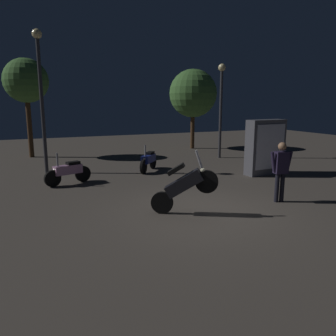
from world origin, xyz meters
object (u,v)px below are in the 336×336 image
object	(u,v)px
motorcycle_pink_parked_left	(68,172)
streetlamp_near	(221,98)
motorcycle_black_foreground	(184,186)
motorcycle_blue_parked_right	(148,160)
person_rider_beside	(281,167)
streetlamp_far	(41,85)
kiosk_billboard	(265,147)

from	to	relation	value
motorcycle_pink_parked_left	streetlamp_near	size ratio (longest dim) A/B	0.35
motorcycle_black_foreground	motorcycle_pink_parked_left	size ratio (longest dim) A/B	1.02
motorcycle_pink_parked_left	motorcycle_blue_parked_right	distance (m)	3.41
motorcycle_black_foreground	person_rider_beside	distance (m)	2.94
person_rider_beside	motorcycle_blue_parked_right	bearing A→B (deg)	30.76
motorcycle_blue_parked_right	streetlamp_far	world-z (taller)	streetlamp_far
motorcycle_pink_parked_left	streetlamp_near	distance (m)	8.47
person_rider_beside	kiosk_billboard	distance (m)	3.68
motorcycle_blue_parked_right	person_rider_beside	size ratio (longest dim) A/B	0.79
person_rider_beside	kiosk_billboard	world-z (taller)	kiosk_billboard
motorcycle_black_foreground	streetlamp_far	xyz separation A→B (m)	(-2.80, 6.60, 2.64)
motorcycle_blue_parked_right	person_rider_beside	bearing A→B (deg)	59.73
motorcycle_black_foreground	motorcycle_pink_parked_left	distance (m)	4.91
motorcycle_black_foreground	streetlamp_far	bearing A→B (deg)	144.89
person_rider_beside	streetlamp_far	world-z (taller)	streetlamp_far
motorcycle_pink_parked_left	motorcycle_blue_parked_right	world-z (taller)	same
motorcycle_black_foreground	motorcycle_blue_parked_right	distance (m)	5.46
motorcycle_pink_parked_left	streetlamp_far	xyz separation A→B (m)	(-0.57, 2.24, 2.94)
motorcycle_blue_parked_right	streetlamp_near	size ratio (longest dim) A/B	0.29
motorcycle_black_foreground	person_rider_beside	bearing A→B (deg)	30.30
motorcycle_black_foreground	streetlamp_far	size ratio (longest dim) A/B	0.30
motorcycle_blue_parked_right	kiosk_billboard	world-z (taller)	kiosk_billboard
streetlamp_far	kiosk_billboard	bearing A→B (deg)	-24.91
motorcycle_pink_parked_left	kiosk_billboard	world-z (taller)	kiosk_billboard
motorcycle_blue_parked_right	kiosk_billboard	size ratio (longest dim) A/B	0.63
motorcycle_blue_parked_right	person_rider_beside	world-z (taller)	person_rider_beside
kiosk_billboard	streetlamp_near	bearing A→B (deg)	-100.80
motorcycle_blue_parked_right	kiosk_billboard	distance (m)	4.60
motorcycle_blue_parked_right	streetlamp_far	xyz separation A→B (m)	(-3.82, 1.24, 2.94)
person_rider_beside	streetlamp_far	xyz separation A→B (m)	(-5.73, 6.68, 2.38)
motorcycle_pink_parked_left	motorcycle_black_foreground	bearing A→B (deg)	97.95
motorcycle_black_foreground	motorcycle_blue_parked_right	size ratio (longest dim) A/B	1.23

